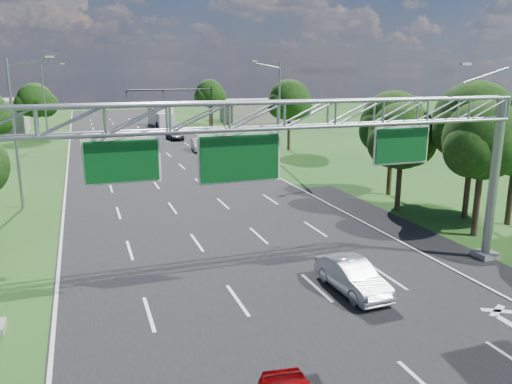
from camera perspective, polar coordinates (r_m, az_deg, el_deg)
name	(u,v)px	position (r m, az deg, el deg)	size (l,w,h in m)	color
ground	(188,195)	(38.40, -7.80, -0.31)	(220.00, 220.00, 0.00)	#184514
road	(188,195)	(38.40, -7.80, -0.31)	(18.00, 180.00, 0.02)	black
road_flare	(438,248)	(28.54, 20.04, -5.98)	(3.00, 30.00, 0.02)	black
sign_gantry	(283,130)	(20.20, 3.09, 7.11)	(23.50, 1.00, 9.56)	gray
traffic_signal	(188,100)	(73.18, -7.81, 10.40)	(12.21, 0.24, 7.00)	black
streetlight_l_near	(17,127)	(36.94, -25.63, 6.73)	(2.97, 0.22, 10.16)	gray
streetlight_l_far	(46,99)	(71.75, -22.88, 9.74)	(2.97, 0.22, 10.16)	gray
streetlight_r_mid	(277,108)	(50.28, 2.46, 9.54)	(2.97, 0.22, 10.16)	gray
tree_cluster_right	(450,134)	(34.17, 21.30, 6.23)	(9.91, 14.60, 8.68)	#2D2116
tree_verge_lc	(36,102)	(76.90, -23.86, 9.39)	(5.76, 4.80, 7.62)	#2D2116
tree_verge_rd	(290,102)	(59.51, 3.88, 10.22)	(5.76, 4.80, 8.28)	#2D2116
tree_verge_re	(210,95)	(87.35, -5.28, 11.00)	(5.76, 4.80, 7.84)	#2D2116
building_right	(257,110)	(94.21, 0.10, 9.30)	(12.00, 9.00, 4.00)	gray
silver_sedan	(352,276)	(21.90, 10.95, -9.45)	(1.46, 4.18, 1.38)	#B5BCC2
car_queue_a	(143,138)	(67.23, -12.84, 6.06)	(1.88, 4.62, 1.34)	white
car_queue_b	(175,136)	(69.37, -9.23, 6.33)	(1.77, 3.83, 1.06)	black
car_queue_c	(99,139)	(67.19, -17.55, 5.80)	(1.70, 4.22, 1.44)	black
car_queue_d	(199,145)	(59.48, -6.56, 5.38)	(1.49, 4.28, 1.41)	silver
box_truck	(161,116)	(86.86, -10.76, 8.51)	(3.53, 9.73, 3.59)	white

